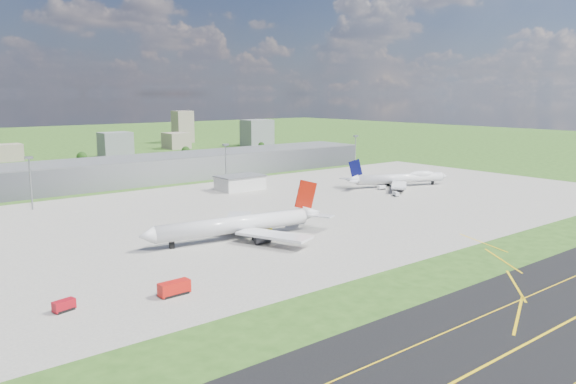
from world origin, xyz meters
TOP-DOWN VIEW (x-y plane):
  - ground at (0.00, 150.00)m, footprint 1400.00×1400.00m
  - apron at (10.00, 40.00)m, footprint 360.00×190.00m
  - terminal at (0.00, 165.00)m, footprint 300.00×42.00m
  - ops_building at (10.00, 100.00)m, footprint 26.00×16.00m
  - mast_west at (-100.00, 115.00)m, footprint 3.50×2.00m
  - mast_center at (10.00, 115.00)m, footprint 3.50×2.00m
  - mast_east at (120.00, 115.00)m, footprint 3.50×2.00m
  - airliner_red_twin at (-52.53, 6.81)m, footprint 76.19×58.90m
  - airliner_blue_quad at (91.70, 49.58)m, footprint 65.41×49.90m
  - fire_truck at (-101.41, -32.92)m, footprint 9.02×3.78m
  - crash_tender at (-129.01, -25.80)m, footprint 6.01×3.65m
  - tug_yellow at (-39.24, 7.39)m, footprint 4.31×3.22m
  - van_white_near at (64.38, 29.32)m, footprint 3.81×5.08m
  - van_white_far at (74.70, 48.73)m, footprint 5.04×2.95m
  - bldg_cw at (-60.00, 340.00)m, footprint 20.00×18.00m
  - bldg_c at (20.00, 310.00)m, footprint 26.00×20.00m
  - bldg_ce at (100.00, 350.00)m, footprint 22.00×24.00m
  - bldg_e at (180.00, 320.00)m, footprint 30.00×22.00m
  - bldg_tall_e at (140.00, 410.00)m, footprint 20.00×18.00m
  - tree_c at (-20.00, 280.00)m, footprint 8.10×8.10m
  - tree_e at (70.00, 275.00)m, footprint 7.65×7.65m
  - tree_far_e at (160.00, 285.00)m, footprint 6.30×6.30m

SIDE VIEW (x-z plane):
  - ground at x=0.00m, z-range 0.00..0.00m
  - apron at x=10.00m, z-range 0.00..0.08m
  - tug_yellow at x=-39.24m, z-range 0.03..1.92m
  - van_white_near at x=64.38m, z-range 0.02..2.41m
  - van_white_far at x=74.70m, z-range 0.01..2.47m
  - crash_tender at x=-129.01m, z-range 0.00..2.97m
  - fire_truck at x=-101.41m, z-range -0.01..3.90m
  - ops_building at x=10.00m, z-range 0.00..8.00m
  - tree_far_e at x=160.00m, z-range 0.68..8.38m
  - airliner_blue_quad at x=91.70m, z-range -3.95..13.83m
  - tree_e at x=70.00m, z-range 0.84..10.19m
  - airliner_red_twin at x=-52.53m, z-range -4.89..16.04m
  - tree_c at x=-20.00m, z-range 0.89..10.79m
  - bldg_cw at x=-60.00m, z-range 0.00..14.00m
  - terminal at x=0.00m, z-range 0.00..15.00m
  - bldg_ce at x=100.00m, z-range 0.00..16.00m
  - bldg_c at x=20.00m, z-range 0.00..22.00m
  - bldg_e at x=180.00m, z-range 0.00..28.00m
  - mast_west at x=-100.00m, z-range 4.76..30.66m
  - mast_center at x=10.00m, z-range 4.76..30.66m
  - mast_east at x=120.00m, z-range 4.76..30.66m
  - bldg_tall_e at x=140.00m, z-range 0.00..36.00m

